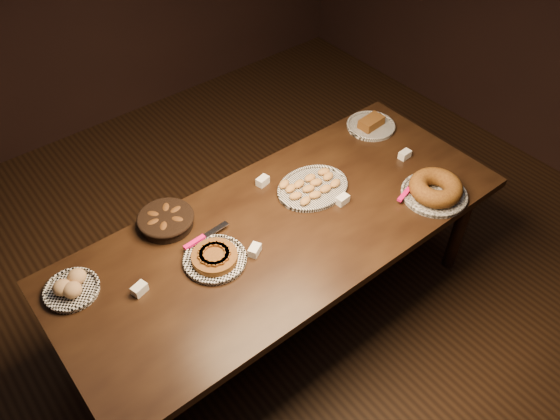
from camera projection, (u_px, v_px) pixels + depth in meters
ground at (284, 311)px, 3.32m from camera, size 5.00×5.00×0.00m
buffet_table at (284, 236)px, 2.84m from camera, size 2.40×1.00×0.75m
apple_tart_plate at (215, 258)px, 2.61m from camera, size 0.34×0.33×0.06m
madeleine_platter at (312, 187)px, 2.97m from camera, size 0.41×0.34×0.05m
bundt_cake_plate at (435, 190)px, 2.92m from camera, size 0.38×0.36×0.11m
croissant_basket at (166, 220)px, 2.76m from camera, size 0.34×0.34×0.07m
bread_roll_plate at (71, 287)px, 2.47m from camera, size 0.26×0.26×0.08m
loaf_plate at (371, 125)px, 3.38m from camera, size 0.30×0.30×0.07m
tent_cards at (288, 211)px, 2.84m from camera, size 1.75×0.44×0.04m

